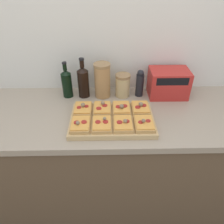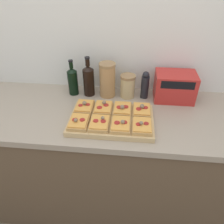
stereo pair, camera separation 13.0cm
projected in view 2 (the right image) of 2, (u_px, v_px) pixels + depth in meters
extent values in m
cube|color=silver|center=(112.00, 42.00, 1.49)|extent=(6.00, 0.06, 2.50)
cube|color=brown|center=(107.00, 162.00, 1.67)|extent=(2.60, 0.64, 0.88)
cube|color=gray|center=(106.00, 114.00, 1.41)|extent=(2.63, 0.67, 0.04)
cube|color=tan|center=(111.00, 120.00, 1.30)|extent=(0.49, 0.33, 0.03)
cube|color=tan|center=(84.00, 107.00, 1.36)|extent=(0.11, 0.14, 0.02)
cube|color=gold|center=(84.00, 105.00, 1.35)|extent=(0.10, 0.13, 0.01)
cylinder|color=maroon|center=(80.00, 105.00, 1.34)|extent=(0.03, 0.03, 0.00)
cylinder|color=maroon|center=(88.00, 104.00, 1.35)|extent=(0.03, 0.03, 0.00)
sphere|color=#7F6B51|center=(84.00, 103.00, 1.34)|extent=(0.03, 0.03, 0.03)
cube|color=tan|center=(103.00, 108.00, 1.35)|extent=(0.11, 0.14, 0.02)
cube|color=gold|center=(103.00, 107.00, 1.34)|extent=(0.10, 0.13, 0.01)
cylinder|color=maroon|center=(99.00, 107.00, 1.32)|extent=(0.03, 0.03, 0.00)
cylinder|color=maroon|center=(107.00, 105.00, 1.35)|extent=(0.03, 0.03, 0.00)
sphere|color=#7F6B51|center=(104.00, 102.00, 1.35)|extent=(0.02, 0.02, 0.02)
cube|color=tan|center=(122.00, 110.00, 1.34)|extent=(0.11, 0.14, 0.02)
cube|color=gold|center=(122.00, 108.00, 1.33)|extent=(0.10, 0.13, 0.01)
cylinder|color=maroon|center=(119.00, 107.00, 1.33)|extent=(0.03, 0.03, 0.00)
cylinder|color=maroon|center=(126.00, 107.00, 1.33)|extent=(0.03, 0.03, 0.00)
sphere|color=#7F6B51|center=(122.00, 107.00, 1.31)|extent=(0.03, 0.03, 0.03)
cube|color=tan|center=(142.00, 111.00, 1.33)|extent=(0.11, 0.14, 0.02)
cube|color=gold|center=(142.00, 109.00, 1.32)|extent=(0.10, 0.13, 0.01)
cylinder|color=maroon|center=(139.00, 109.00, 1.31)|extent=(0.03, 0.03, 0.00)
cylinder|color=maroon|center=(145.00, 108.00, 1.32)|extent=(0.03, 0.03, 0.00)
sphere|color=#7F6B51|center=(142.00, 106.00, 1.31)|extent=(0.03, 0.03, 0.03)
cube|color=tan|center=(79.00, 122.00, 1.23)|extent=(0.11, 0.14, 0.02)
cube|color=gold|center=(79.00, 120.00, 1.23)|extent=(0.10, 0.13, 0.01)
cylinder|color=maroon|center=(75.00, 120.00, 1.22)|extent=(0.03, 0.03, 0.00)
cylinder|color=maroon|center=(82.00, 120.00, 1.22)|extent=(0.03, 0.03, 0.00)
sphere|color=#7F6B51|center=(76.00, 120.00, 1.20)|extent=(0.02, 0.02, 0.02)
cube|color=tan|center=(100.00, 124.00, 1.23)|extent=(0.11, 0.14, 0.02)
cube|color=gold|center=(100.00, 122.00, 1.22)|extent=(0.10, 0.13, 0.01)
cylinder|color=maroon|center=(96.00, 121.00, 1.22)|extent=(0.03, 0.03, 0.00)
cylinder|color=maroon|center=(103.00, 121.00, 1.21)|extent=(0.03, 0.03, 0.00)
sphere|color=#7F6B51|center=(102.00, 118.00, 1.22)|extent=(0.02, 0.02, 0.02)
cube|color=tan|center=(121.00, 125.00, 1.22)|extent=(0.11, 0.14, 0.02)
cube|color=gold|center=(121.00, 123.00, 1.21)|extent=(0.10, 0.13, 0.01)
cylinder|color=maroon|center=(117.00, 123.00, 1.20)|extent=(0.03, 0.03, 0.00)
cylinder|color=maroon|center=(124.00, 122.00, 1.20)|extent=(0.03, 0.03, 0.00)
sphere|color=#7F6B51|center=(123.00, 122.00, 1.19)|extent=(0.02, 0.02, 0.02)
cube|color=tan|center=(142.00, 126.00, 1.21)|extent=(0.11, 0.14, 0.02)
cube|color=gold|center=(142.00, 124.00, 1.20)|extent=(0.10, 0.13, 0.01)
cylinder|color=maroon|center=(138.00, 124.00, 1.19)|extent=(0.03, 0.03, 0.00)
cylinder|color=maroon|center=(146.00, 123.00, 1.19)|extent=(0.03, 0.03, 0.00)
sphere|color=#7F6B51|center=(141.00, 123.00, 1.18)|extent=(0.02, 0.02, 0.02)
cylinder|color=black|center=(73.00, 83.00, 1.53)|extent=(0.07, 0.07, 0.17)
cone|color=black|center=(72.00, 70.00, 1.48)|extent=(0.07, 0.07, 0.03)
cylinder|color=black|center=(71.00, 65.00, 1.46)|extent=(0.03, 0.03, 0.05)
cylinder|color=black|center=(71.00, 61.00, 1.44)|extent=(0.03, 0.03, 0.01)
cylinder|color=black|center=(89.00, 82.00, 1.52)|extent=(0.08, 0.08, 0.19)
cone|color=black|center=(88.00, 68.00, 1.46)|extent=(0.08, 0.08, 0.03)
cylinder|color=black|center=(87.00, 62.00, 1.43)|extent=(0.03, 0.03, 0.05)
cylinder|color=black|center=(87.00, 58.00, 1.42)|extent=(0.03, 0.03, 0.01)
cylinder|color=#AD7F4C|center=(107.00, 81.00, 1.50)|extent=(0.11, 0.11, 0.22)
cylinder|color=#937047|center=(107.00, 65.00, 1.43)|extent=(0.11, 0.11, 0.02)
cylinder|color=tan|center=(128.00, 87.00, 1.51)|extent=(0.10, 0.10, 0.14)
cylinder|color=#937047|center=(128.00, 77.00, 1.46)|extent=(0.10, 0.10, 0.02)
cylinder|color=black|center=(145.00, 87.00, 1.50)|extent=(0.05, 0.05, 0.16)
sphere|color=black|center=(146.00, 75.00, 1.44)|extent=(0.05, 0.05, 0.05)
cube|color=red|center=(175.00, 86.00, 1.47)|extent=(0.26, 0.18, 0.19)
cube|color=black|center=(178.00, 85.00, 1.37)|extent=(0.21, 0.01, 0.05)
cube|color=black|center=(197.00, 86.00, 1.45)|extent=(0.02, 0.02, 0.02)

